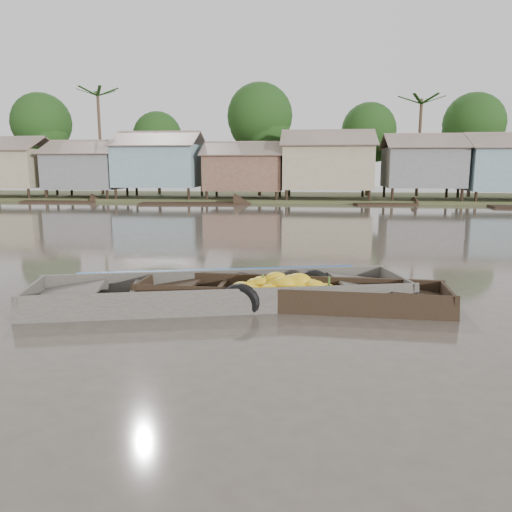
# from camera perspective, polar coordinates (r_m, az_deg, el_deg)

# --- Properties ---
(ground) EXTENTS (120.00, 120.00, 0.00)m
(ground) POSITION_cam_1_polar(r_m,az_deg,el_deg) (9.67, -1.71, -6.12)
(ground) COLOR #4A4138
(ground) RESTS_ON ground
(riverbank) EXTENTS (120.00, 12.47, 10.22)m
(riverbank) POSITION_cam_1_polar(r_m,az_deg,el_deg) (41.09, 8.79, 10.66)
(riverbank) COLOR #384723
(riverbank) RESTS_ON ground
(banana_boat) EXTENTS (6.22, 1.74, 0.84)m
(banana_boat) POSITION_cam_1_polar(r_m,az_deg,el_deg) (10.02, 3.36, -4.45)
(banana_boat) COLOR black
(banana_boat) RESTS_ON ground
(viewer_boat) EXTENTS (7.80, 3.73, 0.61)m
(viewer_boat) POSITION_cam_1_polar(r_m,az_deg,el_deg) (10.22, -3.71, -4.88)
(viewer_boat) COLOR #3D3833
(viewer_boat) RESTS_ON ground
(distant_boats) EXTENTS (42.75, 4.41, 0.35)m
(distant_boats) POSITION_cam_1_polar(r_m,az_deg,el_deg) (35.04, 10.87, 5.56)
(distant_boats) COLOR black
(distant_boats) RESTS_ON ground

